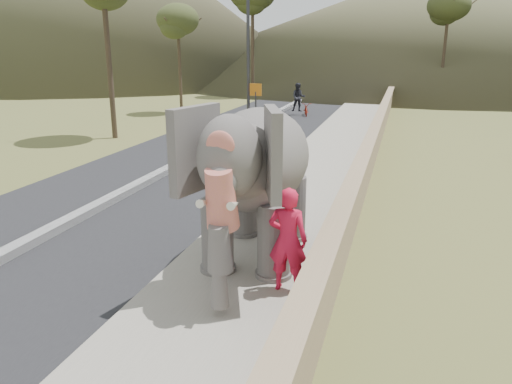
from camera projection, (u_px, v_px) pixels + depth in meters
ground at (194, 349)px, 7.32m from camera, size 160.00×160.00×0.00m
road at (176, 168)px, 17.87m from camera, size 7.00×120.00×0.03m
median at (176, 166)px, 17.84m from camera, size 0.35×120.00×0.22m
walkway at (314, 177)px, 16.49m from camera, size 3.00×120.00×0.15m
parapet at (366, 166)px, 15.91m from camera, size 0.30×120.00×1.10m
lamppost at (254, 32)px, 24.45m from camera, size 1.76×0.36×8.00m
signboard at (256, 99)px, 24.98m from camera, size 0.60×0.08×2.40m
hill_far at (429, 23)px, 68.30m from camera, size 80.00×80.00×14.00m
elephant_and_man at (258, 180)px, 9.86m from camera, size 2.48×4.43×3.14m
motorcyclist at (302, 102)px, 30.77m from camera, size 1.44×1.64×2.00m
trees at (401, 46)px, 29.78m from camera, size 48.79×39.45×9.84m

